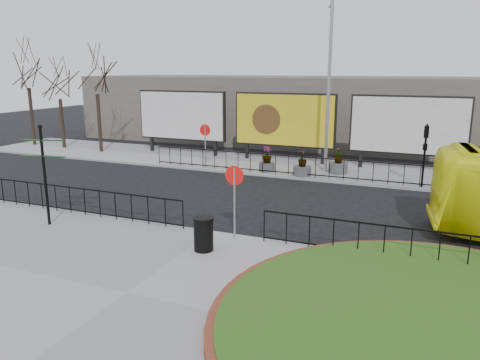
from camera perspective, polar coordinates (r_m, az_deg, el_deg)
The scene contains 24 objects.
ground at distance 16.44m, azimuth -3.33°, elevation -6.59°, with size 90.00×90.00×0.00m, color black.
pavement_near at distance 12.49m, azimuth -13.66°, elevation -13.45°, with size 30.00×10.00×0.12m, color gray.
pavement_far at distance 27.32m, azimuth 7.71°, elevation 1.59°, with size 44.00×6.00×0.12m, color gray.
brick_edge at distance 11.28m, azimuth 24.23°, elevation -16.56°, with size 10.40×10.40×0.18m, color brown.
grass_lawn at distance 11.27m, azimuth 24.24°, elevation -16.47°, with size 10.00×10.00×0.22m, color #285115.
railing_near_left at distance 19.30m, azimuth -20.02°, elevation -2.26°, with size 10.00×0.10×1.10m, color black, non-canonical shape.
railing_near_right at distance 14.45m, azimuth 20.15°, elevation -7.48°, with size 9.00×0.10×1.10m, color black, non-canonical shape.
railing_far at distance 24.39m, azimuth 8.37°, elevation 1.59°, with size 18.00×0.10×1.10m, color black, non-canonical shape.
speed_sign_far at distance 26.36m, azimuth -4.26°, elevation 5.33°, with size 0.64×0.07×2.47m.
speed_sign_near at distance 15.13m, azimuth -0.67°, elevation -0.75°, with size 0.64×0.07×2.47m.
billboard_left at distance 31.04m, azimuth -7.12°, elevation 7.77°, with size 6.20×0.31×4.10m.
billboard_mid at distance 28.26m, azimuth 5.43°, elevation 7.25°, with size 6.20×0.31×4.10m.
billboard_right at distance 27.04m, azimuth 19.82°, elevation 6.24°, with size 6.20×0.31×4.10m.
lamp_post at distance 25.44m, azimuth 10.80°, elevation 11.43°, with size 0.74×0.18×9.23m.
signal_pole_a at distance 23.48m, azimuth 21.65°, elevation 3.87°, with size 0.22×0.26×3.00m.
tree_left at distance 32.87m, azimuth -16.95°, elevation 9.39°, with size 2.00×2.00×7.00m, color #2D2119, non-canonical shape.
tree_mid at distance 35.43m, azimuth -21.03°, elevation 8.69°, with size 2.00×2.00×6.20m, color #2D2119, non-canonical shape.
tree_far at distance 37.65m, azimuth -24.28°, elevation 9.63°, with size 2.00×2.00×7.50m, color #2D2119, non-canonical shape.
building_backdrop at distance 36.64m, azimuth 11.95°, elevation 8.29°, with size 40.00×10.00×5.00m, color #5B5550.
fingerpost_sign at distance 17.85m, azimuth -22.81°, elevation 1.67°, with size 1.69×0.63×3.63m.
litter_bin at distance 14.56m, azimuth -4.47°, elevation -6.55°, with size 0.65×0.65×1.07m.
planter_a at distance 25.69m, azimuth 3.30°, elevation 2.23°, with size 0.86×0.86×1.37m.
planter_b at distance 24.77m, azimuth 7.59°, elevation 1.57°, with size 0.94×0.94×1.34m.
planter_c at distance 25.79m, azimuth 11.89°, elevation 1.88°, with size 1.02×1.02×1.40m.
Camera 1 is at (6.80, -13.87, 5.64)m, focal length 35.00 mm.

